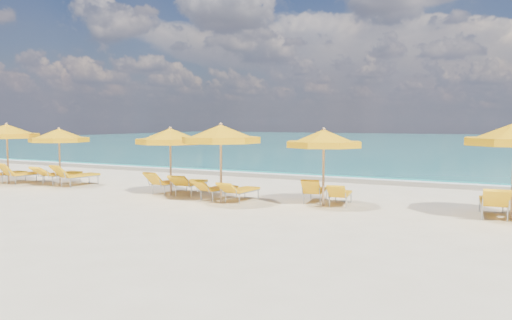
% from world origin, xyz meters
% --- Properties ---
extents(ground_plane, '(120.00, 120.00, 0.00)m').
position_xyz_m(ground_plane, '(0.00, 0.00, 0.00)').
color(ground_plane, beige).
extents(ocean, '(120.00, 80.00, 0.30)m').
position_xyz_m(ocean, '(0.00, 48.00, 0.00)').
color(ocean, '#167F7D').
rests_on(ocean, ground).
extents(wet_sand_band, '(120.00, 2.60, 0.01)m').
position_xyz_m(wet_sand_band, '(0.00, 7.40, 0.00)').
color(wet_sand_band, tan).
rests_on(wet_sand_band, ground).
extents(foam_line, '(120.00, 1.20, 0.03)m').
position_xyz_m(foam_line, '(0.00, 8.20, 0.00)').
color(foam_line, white).
rests_on(foam_line, ground).
extents(whitecap_near, '(14.00, 0.36, 0.05)m').
position_xyz_m(whitecap_near, '(-6.00, 17.00, 0.00)').
color(whitecap_near, white).
rests_on(whitecap_near, ground).
extents(umbrella_1, '(2.59, 2.59, 2.47)m').
position_xyz_m(umbrella_1, '(-10.26, -0.42, 2.11)').
color(umbrella_1, tan).
rests_on(umbrella_1, ground).
extents(umbrella_2, '(2.51, 2.51, 2.30)m').
position_xyz_m(umbrella_2, '(-7.86, 0.06, 1.96)').
color(umbrella_2, tan).
rests_on(umbrella_2, ground).
extents(umbrella_3, '(2.45, 2.45, 2.35)m').
position_xyz_m(umbrella_3, '(-2.52, 0.04, 2.00)').
color(umbrella_3, tan).
rests_on(umbrella_3, ground).
extents(umbrella_4, '(3.25, 3.25, 2.48)m').
position_xyz_m(umbrella_4, '(-0.16, -0.56, 2.12)').
color(umbrella_4, tan).
rests_on(umbrella_4, ground).
extents(umbrella_5, '(2.44, 2.44, 2.34)m').
position_xyz_m(umbrella_5, '(2.83, 0.39, 2.00)').
color(umbrella_5, tan).
rests_on(umbrella_5, ground).
extents(lounger_1_left, '(0.76, 1.87, 0.74)m').
position_xyz_m(lounger_1_left, '(-10.81, -0.03, 0.22)').
color(lounger_1_left, '#A5A8AD').
rests_on(lounger_1_left, ground).
extents(lounger_1_right, '(0.86, 1.88, 0.91)m').
position_xyz_m(lounger_1_right, '(-9.86, 0.04, 0.23)').
color(lounger_1_right, '#A5A8AD').
rests_on(lounger_1_right, ground).
extents(lounger_2_left, '(0.79, 2.09, 0.81)m').
position_xyz_m(lounger_2_left, '(-8.38, 0.54, 0.24)').
color(lounger_2_left, '#A5A8AD').
rests_on(lounger_2_left, ground).
extents(lounger_2_right, '(0.90, 1.96, 0.90)m').
position_xyz_m(lounger_2_right, '(-7.33, 0.50, 0.24)').
color(lounger_2_right, '#A5A8AD').
rests_on(lounger_2_right, ground).
extents(lounger_3_left, '(0.75, 1.81, 0.83)m').
position_xyz_m(lounger_3_left, '(-2.95, 0.52, 0.22)').
color(lounger_3_left, '#A5A8AD').
rests_on(lounger_3_left, ground).
extents(lounger_3_right, '(0.95, 2.04, 0.79)m').
position_xyz_m(lounger_3_right, '(-2.06, 0.57, 0.23)').
color(lounger_3_right, '#A5A8AD').
rests_on(lounger_3_right, ground).
extents(lounger_4_left, '(0.90, 1.80, 0.73)m').
position_xyz_m(lounger_4_left, '(-0.64, 0.04, 0.21)').
color(lounger_4_left, '#A5A8AD').
rests_on(lounger_4_left, ground).
extents(lounger_4_right, '(0.69, 1.78, 0.71)m').
position_xyz_m(lounger_4_right, '(0.23, 0.04, 0.21)').
color(lounger_4_right, '#A5A8AD').
rests_on(lounger_4_right, ground).
extents(lounger_5_left, '(0.83, 1.71, 0.82)m').
position_xyz_m(lounger_5_left, '(2.35, 0.99, 0.21)').
color(lounger_5_left, '#A5A8AD').
rests_on(lounger_5_left, ground).
extents(lounger_5_right, '(0.77, 1.67, 0.73)m').
position_xyz_m(lounger_5_right, '(3.24, 0.76, 0.20)').
color(lounger_5_right, '#A5A8AD').
rests_on(lounger_5_right, ground).
extents(lounger_6_left, '(0.83, 1.98, 0.90)m').
position_xyz_m(lounger_6_left, '(7.41, 0.79, 0.24)').
color(lounger_6_left, '#A5A8AD').
rests_on(lounger_6_left, ground).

